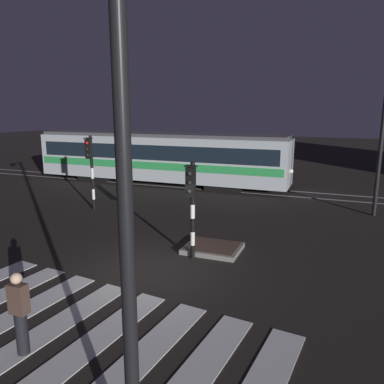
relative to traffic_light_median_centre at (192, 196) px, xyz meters
name	(u,v)px	position (x,y,z in m)	size (l,w,h in m)	color
ground_plane	(150,271)	(-0.82, -1.31, -2.07)	(120.00, 120.00, 0.00)	black
rail_near	(244,192)	(-0.82, 10.35, -2.06)	(80.00, 0.12, 0.03)	#59595E
rail_far	(249,188)	(-0.82, 11.79, -2.06)	(80.00, 0.12, 0.03)	#59595E
crosswalk_zebra	(77,332)	(-0.82, -4.72, -2.06)	(9.27, 5.21, 0.02)	silver
traffic_island	(213,248)	(0.40, 0.97, -1.98)	(1.86, 1.53, 0.18)	slate
traffic_light_median_centre	(192,196)	(0.00, 0.00, 0.00)	(0.36, 0.42, 3.14)	black
traffic_light_corner_far_left	(90,162)	(-6.62, 3.97, 0.26)	(0.36, 0.42, 3.53)	black
street_lamp_near_kerb	(108,101)	(2.02, -7.40, 2.73)	(0.44, 1.21, 7.63)	black
tram	(158,157)	(-6.61, 11.07, -0.32)	(16.72, 2.58, 4.15)	#B2BCC1
pedestrian_waiting_at_kerb	(20,313)	(-1.33, -5.69, -1.20)	(0.36, 0.24, 1.71)	black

